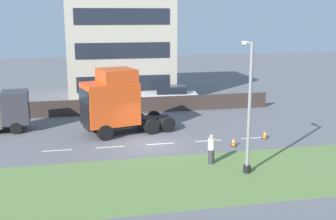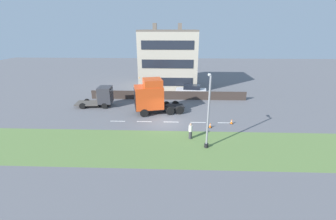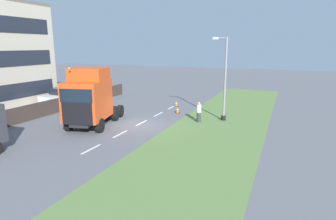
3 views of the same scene
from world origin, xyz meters
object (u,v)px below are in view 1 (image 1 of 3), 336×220
Objects in this scene: lamp_post at (249,116)px; pedestrian at (211,149)px; traffic_cone_trailing at (265,134)px; flatbed_truck at (10,110)px; traffic_cone_lead at (234,142)px; lorry_cab at (114,102)px; parked_car at (170,97)px.

lamp_post reaches higher than pedestrian.
traffic_cone_trailing is (3.91, -5.00, -0.53)m from pedestrian.
traffic_cone_lead is (-6.76, -14.17, -1.19)m from flatbed_truck.
traffic_cone_trailing is (5.58, -3.61, -2.77)m from lamp_post.
lamp_post reaches higher than lorry_cab.
flatbed_truck is 3.12× the size of pedestrian.
traffic_cone_trailing is at bearing -122.43° from lorry_cab.
traffic_cone_lead is at bearing -167.43° from parked_car.
lamp_post is 4.04× the size of pedestrian.
pedestrian is at bearing 47.53° from flatbed_truck.
lamp_post is 11.65× the size of traffic_cone_trailing.
pedestrian is 2.88× the size of traffic_cone_trailing.
traffic_cone_lead is 2.87m from traffic_cone_trailing.
lorry_cab is 8.51m from traffic_cone_lead.
traffic_cone_trailing is (-11.02, -4.04, -0.65)m from parked_car.
lorry_cab is 7.55m from flatbed_truck.
lorry_cab is 0.99× the size of lamp_post.
lamp_post reaches higher than traffic_cone_lead.
traffic_cone_lead is (2.76, -2.37, -0.53)m from pedestrian.
lamp_post reaches higher than flatbed_truck.
parked_car reaches higher than pedestrian.
traffic_cone_lead is (-4.33, -7.06, -1.97)m from lorry_cab.
lorry_cab is 10.69m from lamp_post.
traffic_cone_trailing is at bearing -153.91° from parked_car.
lorry_cab is at bearing 67.57° from flatbed_truck.
pedestrian is at bearing 128.04° from traffic_cone_trailing.
lamp_post is at bearing -140.19° from pedestrian.
pedestrian is at bearing 139.40° from traffic_cone_lead.
lorry_cab reaches higher than parked_car.
flatbed_truck reaches higher than parked_car.
lorry_cab is at bearing 71.81° from traffic_cone_trailing.
lamp_post is (-8.76, -6.08, 0.79)m from lorry_cab.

